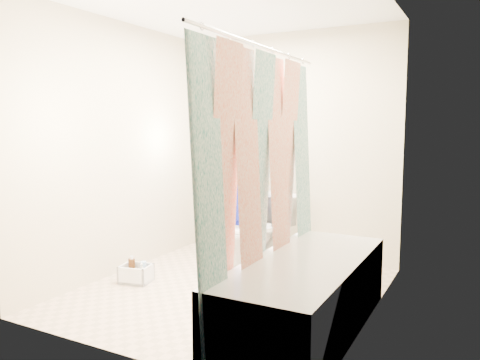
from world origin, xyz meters
The scene contains 14 objects.
floor centered at (0.00, 0.00, 0.00)m, with size 2.60×2.60×0.00m, color tan.
ceiling centered at (0.00, 0.00, 2.40)m, with size 2.40×2.60×0.02m, color white.
wall_back centered at (0.00, 1.30, 1.20)m, with size 2.40×0.02×2.40m, color #BDB191.
wall_front centered at (0.00, -1.30, 1.20)m, with size 2.40×0.02×2.40m, color #BDB191.
wall_left centered at (-1.20, 0.00, 1.20)m, with size 0.02×2.60×2.40m, color #BDB191.
wall_right centered at (1.20, 0.00, 1.20)m, with size 0.02×2.60×2.40m, color #BDB191.
bathtub centered at (0.85, -0.43, 0.27)m, with size 0.70×1.75×0.50m.
curtain_rod centered at (0.52, -0.43, 1.95)m, with size 0.02×0.02×1.90m, color silver.
shower_curtain centered at (0.52, -0.43, 1.02)m, with size 0.06×1.75×1.80m, color white.
toilet centered at (-0.06, 0.72, 0.37)m, with size 0.42×0.73×0.74m, color white.
tank_lid centered at (-0.10, 0.60, 0.44)m, with size 0.46×0.20×0.03m, color silver.
tank_internals centered at (-0.04, 0.92, 0.73)m, with size 0.18×0.09×0.24m.
plumber centered at (-0.22, 0.70, 0.89)m, with size 0.65×0.43×1.78m, color #110F9C.
cleaning_caddy centered at (-0.85, -0.20, 0.07)m, with size 0.30×0.26×0.20m.
Camera 1 is at (1.92, -3.39, 1.41)m, focal length 35.00 mm.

